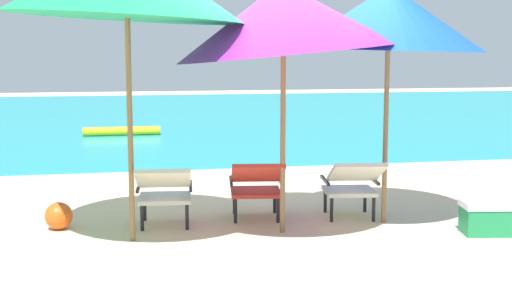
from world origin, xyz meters
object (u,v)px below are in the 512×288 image
lounge_chair_center (257,184)px  beach_umbrella_right (389,18)px  cooler_box (486,218)px  beach_ball (59,216)px  lounge_chair_right (352,183)px  swim_buoy (122,131)px  lounge_chair_left (164,189)px  beach_umbrella_center (284,19)px

lounge_chair_center → beach_umbrella_right: (1.29, -0.26, 1.68)m
lounge_chair_center → cooler_box: (2.09, -0.89, -0.24)m
beach_ball → cooler_box: 4.19m
lounge_chair_center → cooler_box: lounge_chair_center is taller
lounge_chair_right → beach_ball: size_ratio=3.43×
beach_umbrella_right → cooler_box: (0.80, -0.63, -1.92)m
swim_buoy → beach_umbrella_right: bearing=-71.6°
beach_umbrella_right → swim_buoy: bearing=108.4°
lounge_chair_left → beach_ball: lounge_chair_left is taller
beach_ball → lounge_chair_left: bearing=-11.1°
cooler_box → lounge_chair_left: bearing=165.7°
swim_buoy → beach_umbrella_center: beach_umbrella_center is taller
lounge_chair_left → beach_ball: 1.08m
lounge_chair_left → beach_ball: bearing=168.9°
beach_umbrella_center → cooler_box: (1.92, -0.45, -1.90)m
lounge_chair_right → beach_ball: (-2.97, 0.23, -0.27)m
beach_umbrella_center → beach_ball: beach_umbrella_center is taller
swim_buoy → lounge_chair_center: (1.37, -7.72, 0.31)m
lounge_chair_left → lounge_chair_right: bearing=-0.9°
beach_umbrella_center → beach_ball: (-2.15, 0.53, -1.92)m
lounge_chair_center → beach_ball: (-1.98, 0.09, -0.27)m
cooler_box → swim_buoy: bearing=111.9°
lounge_chair_center → cooler_box: size_ratio=1.81×
lounge_chair_left → beach_ball: (-1.03, 0.20, -0.27)m
cooler_box → beach_umbrella_center: bearing=166.9°
lounge_chair_center → beach_umbrella_center: size_ratio=0.38×
lounge_chair_right → beach_umbrella_center: (-0.82, -0.30, 1.65)m
swim_buoy → beach_ball: size_ratio=5.85×
lounge_chair_center → beach_ball: lounge_chair_center is taller
beach_umbrella_right → beach_ball: size_ratio=9.73×
lounge_chair_left → lounge_chair_right: (1.94, -0.03, 0.00)m
lounge_chair_right → beach_umbrella_right: beach_umbrella_right is taller
swim_buoy → beach_ball: 7.66m
lounge_chair_center → beach_umbrella_right: bearing=-11.4°
beach_umbrella_center → beach_umbrella_right: size_ratio=0.94×
lounge_chair_right → beach_umbrella_right: bearing=-21.1°
lounge_chair_left → cooler_box: lounge_chair_left is taller
swim_buoy → cooler_box: bearing=-68.1°
lounge_chair_left → beach_umbrella_right: size_ratio=0.35×
lounge_chair_center → cooler_box: bearing=-23.0°
lounge_chair_center → beach_umbrella_center: bearing=-68.8°
cooler_box → beach_umbrella_right: bearing=142.0°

